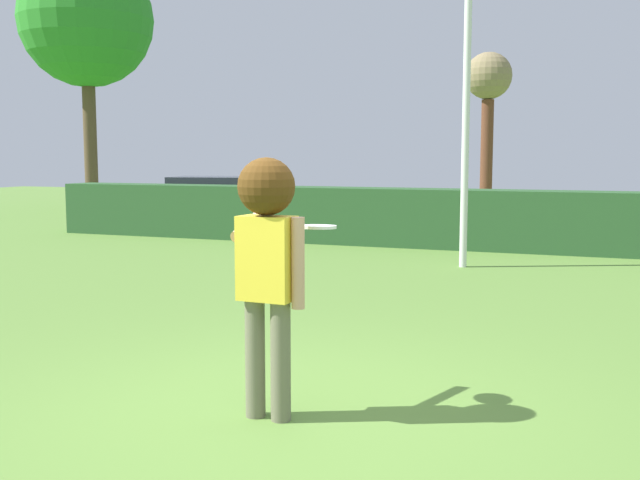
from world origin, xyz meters
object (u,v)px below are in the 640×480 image
(frisbee, at_px, (318,227))
(parked_car_green, at_px, (215,198))
(lamppost, at_px, (467,60))
(bare_elm_tree, at_px, (488,87))
(person, at_px, (267,247))
(oak_tree, at_px, (86,21))

(frisbee, xyz_separation_m, parked_car_green, (-7.99, 12.77, -0.63))
(parked_car_green, bearing_deg, frisbee, -57.96)
(lamppost, relative_size, bare_elm_tree, 1.19)
(person, xyz_separation_m, lamppost, (-0.07, 7.63, 2.12))
(frisbee, bearing_deg, bare_elm_tree, 95.41)
(bare_elm_tree, bearing_deg, oak_tree, -159.51)
(person, bearing_deg, oak_tree, 131.26)
(frisbee, distance_m, bare_elm_tree, 19.85)
(parked_car_green, relative_size, bare_elm_tree, 0.88)
(parked_car_green, xyz_separation_m, bare_elm_tree, (6.14, 6.81, 3.28))
(person, xyz_separation_m, bare_elm_tree, (-1.65, 20.01, 2.76))
(person, relative_size, frisbee, 6.70)
(frisbee, height_order, lamppost, lamppost)
(person, height_order, bare_elm_tree, bare_elm_tree)
(person, bearing_deg, bare_elm_tree, 94.71)
(lamppost, bearing_deg, parked_car_green, 144.23)
(bare_elm_tree, bearing_deg, frisbee, -84.59)
(person, relative_size, bare_elm_tree, 0.36)
(frisbee, relative_size, oak_tree, 0.03)
(lamppost, height_order, oak_tree, oak_tree)
(lamppost, distance_m, bare_elm_tree, 12.49)
(lamppost, height_order, parked_car_green, lamppost)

